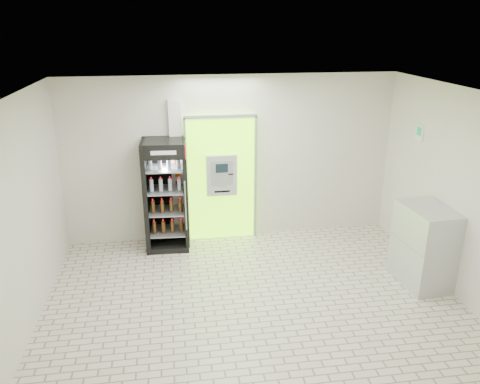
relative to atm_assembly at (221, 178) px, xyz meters
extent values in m
plane|color=beige|center=(0.20, -2.41, -1.17)|extent=(6.00, 6.00, 0.00)
plane|color=beige|center=(0.20, 0.09, 0.33)|extent=(6.00, 0.00, 6.00)
plane|color=beige|center=(0.20, -4.91, 0.33)|extent=(6.00, 0.00, 6.00)
plane|color=beige|center=(-2.80, -2.41, 0.33)|extent=(0.00, 5.00, 5.00)
plane|color=beige|center=(3.20, -2.41, 0.33)|extent=(0.00, 5.00, 5.00)
plane|color=white|center=(0.20, -2.41, 1.83)|extent=(6.00, 6.00, 0.00)
cube|color=#86FF0E|center=(0.00, 0.02, -0.02)|extent=(1.20, 0.12, 2.30)
cube|color=gray|center=(0.00, -0.05, 1.13)|extent=(1.28, 0.04, 0.06)
cube|color=gray|center=(-0.63, -0.05, -0.02)|extent=(0.04, 0.04, 2.30)
cube|color=gray|center=(0.63, -0.05, -0.02)|extent=(0.04, 0.04, 2.30)
cube|color=black|center=(0.10, -0.04, -0.67)|extent=(0.62, 0.01, 0.67)
cube|color=black|center=(-0.34, -0.04, 0.81)|extent=(0.22, 0.01, 0.18)
cube|color=#B8BBC1|center=(0.00, -0.09, 0.08)|extent=(0.55, 0.12, 0.75)
cube|color=black|center=(0.00, -0.16, 0.23)|extent=(0.22, 0.01, 0.16)
cube|color=gray|center=(0.00, -0.16, -0.05)|extent=(0.16, 0.01, 0.12)
cube|color=black|center=(0.16, -0.16, 0.11)|extent=(0.09, 0.01, 0.02)
cube|color=black|center=(0.00, -0.16, -0.21)|extent=(0.28, 0.01, 0.03)
cube|color=silver|center=(-0.78, 0.04, 0.13)|extent=(0.22, 0.10, 2.60)
cube|color=#193FB2|center=(-0.78, -0.02, 0.48)|extent=(0.09, 0.01, 0.06)
cube|color=red|center=(-0.78, -0.02, 0.35)|extent=(0.09, 0.01, 0.06)
cube|color=yellow|center=(-0.78, -0.02, 0.22)|extent=(0.09, 0.01, 0.06)
cube|color=orange|center=(-0.78, -0.02, 0.09)|extent=(0.09, 0.01, 0.06)
cube|color=red|center=(-0.78, -0.02, -0.04)|extent=(0.09, 0.01, 0.06)
cube|color=black|center=(-1.00, -0.26, -0.19)|extent=(0.78, 0.71, 1.97)
cube|color=black|center=(-1.00, 0.05, -0.19)|extent=(0.74, 0.09, 1.97)
cube|color=red|center=(-1.00, -0.59, 0.67)|extent=(0.72, 0.05, 0.24)
cube|color=white|center=(-1.00, -0.60, 0.67)|extent=(0.41, 0.03, 0.07)
cube|color=black|center=(-1.00, -0.26, -1.12)|extent=(0.78, 0.71, 0.10)
cylinder|color=gray|center=(-0.68, -0.61, -0.27)|extent=(0.03, 0.03, 0.89)
cube|color=gray|center=(-1.00, -0.26, -0.88)|extent=(0.65, 0.61, 0.02)
cube|color=gray|center=(-1.00, -0.26, -0.48)|extent=(0.65, 0.61, 0.02)
cube|color=gray|center=(-1.00, -0.26, -0.09)|extent=(0.65, 0.61, 0.02)
cube|color=gray|center=(-1.00, -0.26, 0.31)|extent=(0.65, 0.61, 0.02)
cube|color=#B8BBC1|center=(2.88, -2.11, -0.55)|extent=(0.69, 0.98, 1.25)
cube|color=gray|center=(2.56, -2.11, -0.48)|extent=(0.07, 0.92, 0.01)
cube|color=white|center=(3.19, -1.01, 0.95)|extent=(0.02, 0.22, 0.26)
cube|color=#0D934B|center=(3.18, -1.01, 0.98)|extent=(0.00, 0.14, 0.14)
camera|label=1|loc=(-0.87, -8.04, 2.68)|focal=35.00mm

